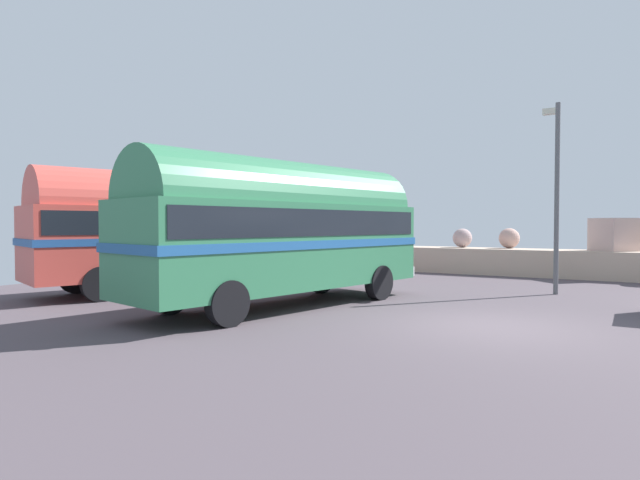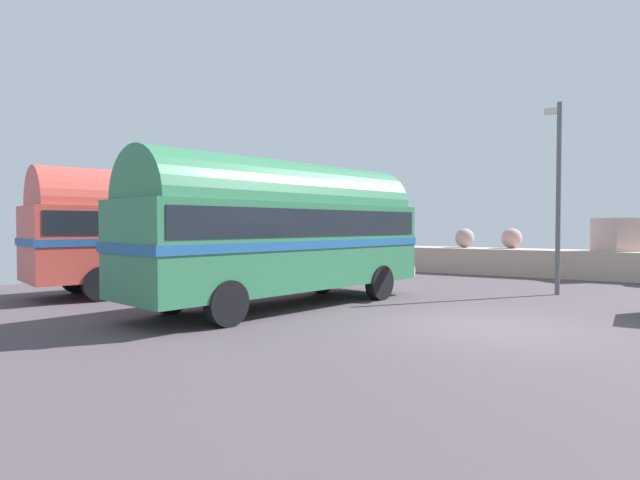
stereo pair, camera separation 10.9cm
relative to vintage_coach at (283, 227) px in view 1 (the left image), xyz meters
The scene contains 5 objects.
ground 5.50m from the vintage_coach, ahead, with size 32.00×26.00×0.02m.
breakwater 13.00m from the vintage_coach, 66.13° to the left, with size 31.36×2.21×2.39m.
vintage_coach is the anchor object (origin of this frame).
second_coach 5.05m from the vintage_coach, 169.38° to the left, with size 5.03×8.90×3.70m.
lamp_post 8.44m from the vintage_coach, 47.62° to the left, with size 0.59×0.90×5.73m.
Camera 1 is at (2.49, -10.88, 2.10)m, focal length 29.21 mm.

